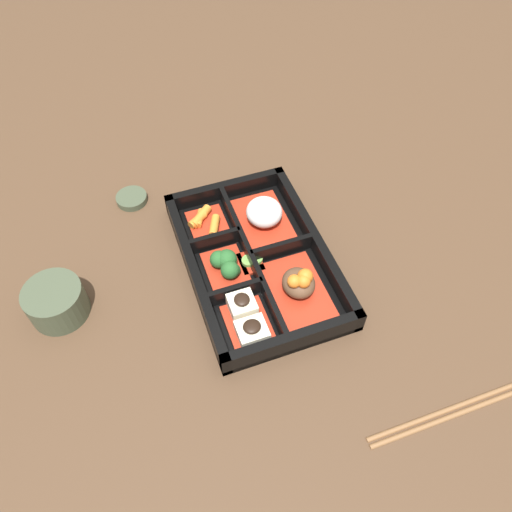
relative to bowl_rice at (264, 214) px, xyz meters
name	(u,v)px	position (x,y,z in m)	size (l,w,h in m)	color
ground_plane	(256,266)	(0.07, -0.04, -0.03)	(3.00, 3.00, 0.00)	#4C3523
bento_base	(256,264)	(0.07, -0.04, -0.03)	(0.32, 0.21, 0.01)	black
bento_rim	(254,259)	(0.07, -0.04, -0.01)	(0.32, 0.21, 0.04)	black
bowl_rice	(264,214)	(0.00, 0.00, 0.00)	(0.13, 0.08, 0.05)	#B22D19
bowl_stew	(299,284)	(0.15, 0.00, 0.00)	(0.13, 0.08, 0.05)	#B22D19
bowl_carrots	(206,222)	(-0.03, -0.09, -0.01)	(0.07, 0.06, 0.02)	#B22D19
bowl_greens	(226,264)	(0.07, -0.09, 0.00)	(0.08, 0.06, 0.04)	#B22D19
bowl_tofu	(247,318)	(0.17, -0.09, -0.01)	(0.08, 0.06, 0.03)	#B22D19
bowl_pickles	(250,260)	(0.07, -0.05, -0.02)	(0.04, 0.03, 0.01)	#B22D19
tea_cup	(56,301)	(0.06, -0.34, 0.00)	(0.09, 0.09, 0.05)	#424C38
chopsticks	(450,412)	(0.38, 0.12, -0.03)	(0.02, 0.24, 0.01)	brown
sauce_dish	(132,198)	(-0.13, -0.20, -0.02)	(0.05, 0.05, 0.01)	#424C38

